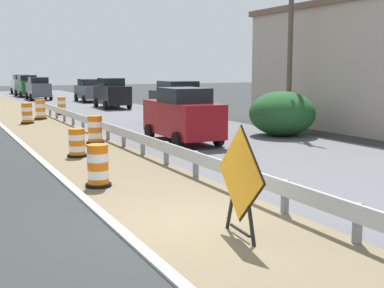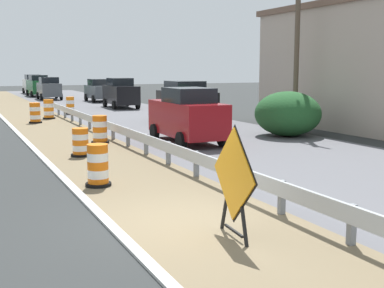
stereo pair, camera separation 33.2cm
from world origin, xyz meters
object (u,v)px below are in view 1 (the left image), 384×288
Objects in this scene: traffic_barrel_far at (40,110)px; car_distant_a at (91,90)px; car_distant_b at (183,115)px; warning_sign_diamond at (240,178)px; utility_pole_near at (291,30)px; traffic_barrel_close at (77,144)px; car_lead_near_lane at (38,88)px; traffic_barrel_mid at (95,131)px; car_mid_far_lane at (179,102)px; car_lead_far_lane at (27,86)px; car_trailing_far_lane at (21,84)px; traffic_barrel_farthest at (62,106)px; traffic_barrel_farther at (27,114)px; traffic_barrel_nearest at (98,168)px; car_trailing_near_lane at (112,93)px.

car_distant_a reaches higher than traffic_barrel_far.
warning_sign_diamond is at bearing 160.53° from car_distant_b.
traffic_barrel_far is at bearing 132.99° from utility_pole_near.
warning_sign_diamond is 37.37m from car_distant_a.
traffic_barrel_close is 0.22× the size of car_distant_b.
warning_sign_diamond is at bearing -91.68° from traffic_barrel_far.
traffic_barrel_far is 0.27× the size of car_lead_near_lane.
car_mid_far_lane is (6.38, 5.82, 0.62)m from traffic_barrel_mid.
warning_sign_diamond is at bearing 175.88° from car_lead_near_lane.
warning_sign_diamond is 41.72m from car_lead_near_lane.
car_lead_near_lane reaches higher than traffic_barrel_close.
car_lead_far_lane is 29.84m from car_mid_far_lane.
traffic_barrel_close is at bearing -15.98° from car_distant_a.
utility_pole_near reaches higher than car_lead_far_lane.
warning_sign_diamond is 53.62m from car_trailing_far_lane.
car_mid_far_lane is (7.21, 17.81, 0.06)m from warning_sign_diamond.
car_trailing_far_lane reaches higher than car_distant_b.
traffic_barrel_farthest is 0.25× the size of car_mid_far_lane.
car_distant_b is at bearing -66.42° from traffic_barrel_farther.
car_mid_far_lane is (7.75, 8.46, 0.69)m from traffic_barrel_close.
traffic_barrel_mid is 0.25× the size of car_trailing_far_lane.
traffic_barrel_mid reaches higher than traffic_barrel_farther.
car_lead_far_lane is at bearing 83.49° from traffic_barrel_nearest.
car_trailing_near_lane is 1.02× the size of car_trailing_far_lane.
car_distant_b is (-3.21, -7.16, -0.03)m from car_mid_far_lane.
traffic_barrel_nearest is at bearing -92.65° from traffic_barrel_farther.
traffic_barrel_farthest is (2.99, 15.97, 0.08)m from traffic_barrel_close.
utility_pole_near is at bearing 31.12° from car_mid_far_lane.
car_mid_far_lane is at bearing -37.06° from traffic_barrel_far.
car_trailing_far_lane is 17.19m from car_distant_a.
traffic_barrel_close is 2.98m from traffic_barrel_mid.
car_distant_a reaches higher than traffic_barrel_nearest.
traffic_barrel_farther is at bearing -110.02° from car_mid_far_lane.
traffic_barrel_far is 12.57m from car_distant_b.
car_mid_far_lane is at bearing 3.59° from car_trailing_near_lane.
traffic_barrel_far is 1.03× the size of traffic_barrel_farther.
traffic_barrel_far reaches higher than traffic_barrel_farthest.
car_trailing_near_lane is 18.79m from car_lead_far_lane.
traffic_barrel_mid reaches higher than traffic_barrel_nearest.
warning_sign_diamond is 1.83× the size of traffic_barrel_mid.
car_distant_a is (3.61, -4.92, -0.05)m from car_lead_near_lane.
traffic_barrel_farther is 8.17m from car_mid_far_lane.
traffic_barrel_mid is 8.82m from traffic_barrel_farther.
car_distant_b is (-3.45, -25.96, 0.10)m from car_distant_a.
car_trailing_near_lane is 1.05× the size of car_distant_a.
traffic_barrel_farthest is 15.85m from utility_pole_near.
car_mid_far_lane is 18.81m from car_distant_a.
traffic_barrel_farther is at bearing 170.42° from car_lead_far_lane.
car_lead_near_lane is 0.46× the size of utility_pole_near.
car_lead_far_lane reaches higher than car_trailing_near_lane.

